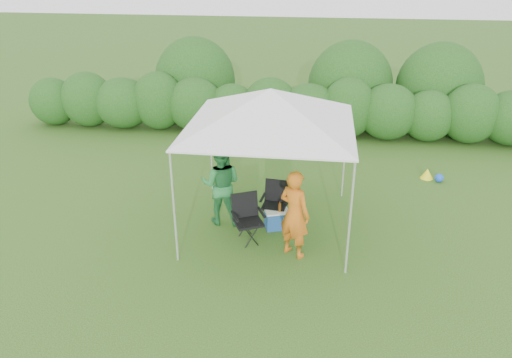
# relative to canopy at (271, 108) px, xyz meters

# --- Properties ---
(ground) EXTENTS (70.00, 70.00, 0.00)m
(ground) POSITION_rel_canopy_xyz_m (0.00, -0.50, -2.46)
(ground) COLOR #385F1E
(hedge) EXTENTS (16.48, 1.53, 1.80)m
(hedge) POSITION_rel_canopy_xyz_m (0.10, 5.50, -1.63)
(hedge) COLOR #225219
(hedge) RESTS_ON ground
(canopy) EXTENTS (3.10, 3.10, 2.83)m
(canopy) POSITION_rel_canopy_xyz_m (0.00, 0.00, 0.00)
(canopy) COLOR silver
(canopy) RESTS_ON ground
(chair_right) EXTENTS (0.58, 0.54, 0.87)m
(chair_right) POSITION_rel_canopy_xyz_m (0.11, 0.17, -1.97)
(chair_right) COLOR black
(chair_right) RESTS_ON ground
(chair_left) EXTENTS (0.70, 0.69, 0.92)m
(chair_left) POSITION_rel_canopy_xyz_m (-0.36, -0.61, -1.94)
(chair_left) COLOR black
(chair_left) RESTS_ON ground
(man) EXTENTS (0.73, 0.67, 1.68)m
(man) POSITION_rel_canopy_xyz_m (0.56, -1.03, -1.62)
(man) COLOR #CB6217
(man) RESTS_ON ground
(woman) EXTENTS (0.83, 0.65, 1.70)m
(woman) POSITION_rel_canopy_xyz_m (-0.97, -0.01, -1.61)
(woman) COLOR #27793B
(woman) RESTS_ON ground
(cooler) EXTENTS (0.56, 0.48, 0.40)m
(cooler) POSITION_rel_canopy_xyz_m (0.16, -0.11, -2.26)
(cooler) COLOR #204D93
(cooler) RESTS_ON ground
(bottle) EXTENTS (0.06, 0.06, 0.21)m
(bottle) POSITION_rel_canopy_xyz_m (0.22, -0.15, -1.96)
(bottle) COLOR #592D0C
(bottle) RESTS_ON cooler
(lawn_toy) EXTENTS (0.51, 0.43, 0.26)m
(lawn_toy) POSITION_rel_canopy_xyz_m (3.66, 2.71, -2.34)
(lawn_toy) COLOR yellow
(lawn_toy) RESTS_ON ground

